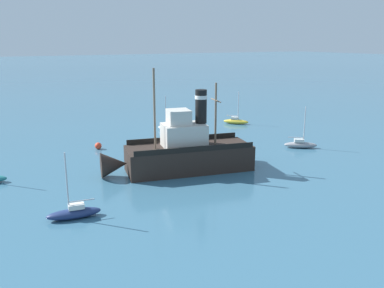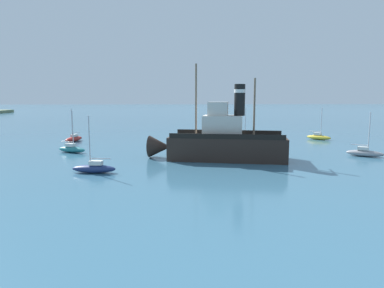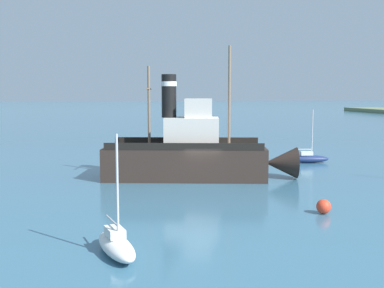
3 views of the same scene
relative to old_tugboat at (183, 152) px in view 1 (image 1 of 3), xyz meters
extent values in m
plane|color=#38667F|center=(1.72, 0.24, -1.83)|extent=(600.00, 600.00, 0.00)
cube|color=#2D231E|center=(-0.13, -0.60, -0.63)|extent=(6.82, 12.66, 2.40)
cone|color=#2D231E|center=(1.38, 6.44, -0.63)|extent=(2.80, 2.84, 2.35)
cube|color=beige|center=(-0.02, -0.11, 1.67)|extent=(3.77, 4.54, 2.20)
cube|color=beige|center=(0.08, 0.38, 3.47)|extent=(2.57, 2.42, 1.40)
cylinder|color=black|center=(-0.38, -1.77, 4.37)|extent=(1.10, 1.10, 3.20)
cylinder|color=silver|center=(-0.38, -1.77, 5.27)|extent=(1.16, 1.16, 0.35)
cylinder|color=#75604C|center=(0.56, 2.63, 4.32)|extent=(0.20, 0.20, 7.50)
cylinder|color=#75604C|center=(-0.69, -3.24, 3.57)|extent=(0.20, 0.20, 6.00)
cylinder|color=#75604C|center=(-0.69, -3.24, 4.89)|extent=(2.57, 0.66, 0.12)
cube|color=black|center=(-2.24, -0.15, 0.82)|extent=(2.51, 11.17, 0.50)
cube|color=black|center=(1.98, -1.05, 0.82)|extent=(2.51, 11.17, 0.50)
ellipsoid|color=white|center=(16.37, -6.21, -1.48)|extent=(3.95, 1.97, 0.70)
cube|color=silver|center=(16.18, -6.26, -0.95)|extent=(1.22, 0.88, 0.36)
cylinder|color=#B7B7BC|center=(16.66, -6.14, 0.97)|extent=(0.10, 0.10, 4.20)
cylinder|color=#B7B7BC|center=(15.79, -6.35, -0.58)|extent=(1.77, 0.50, 0.08)
ellipsoid|color=gray|center=(0.76, -16.06, -1.48)|extent=(3.08, 3.75, 0.70)
cube|color=silver|center=(0.88, -15.89, -0.95)|extent=(1.15, 1.27, 0.36)
cylinder|color=#B7B7BC|center=(0.59, -16.30, 0.97)|extent=(0.10, 0.10, 4.20)
cylinder|color=#B7B7BC|center=(1.11, -15.56, -0.58)|extent=(1.09, 1.52, 0.08)
ellipsoid|color=navy|center=(-5.87, 11.90, -1.48)|extent=(1.60, 3.91, 0.70)
cube|color=silver|center=(-5.90, 11.70, -0.95)|extent=(0.78, 1.18, 0.36)
cylinder|color=#B7B7BC|center=(-5.83, 12.20, 0.97)|extent=(0.10, 0.10, 4.20)
cylinder|color=#B7B7BC|center=(-5.95, 11.31, -0.58)|extent=(0.32, 1.79, 0.08)
ellipsoid|color=gold|center=(15.95, -17.49, -1.48)|extent=(3.52, 3.40, 0.70)
cube|color=silver|center=(16.09, -17.36, -0.95)|extent=(1.24, 1.22, 0.36)
cylinder|color=#B7B7BC|center=(15.73, -17.70, 0.97)|extent=(0.10, 0.10, 4.20)
cylinder|color=#B7B7BC|center=(16.38, -17.08, -0.58)|extent=(1.37, 1.29, 0.08)
sphere|color=red|center=(11.80, 4.90, -1.44)|extent=(0.78, 0.78, 0.78)
camera|label=1|loc=(-33.33, 17.56, 10.55)|focal=38.00mm
camera|label=2|loc=(-35.20, 5.19, 4.60)|focal=32.00mm
camera|label=3|loc=(35.31, -6.63, 4.68)|focal=45.00mm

